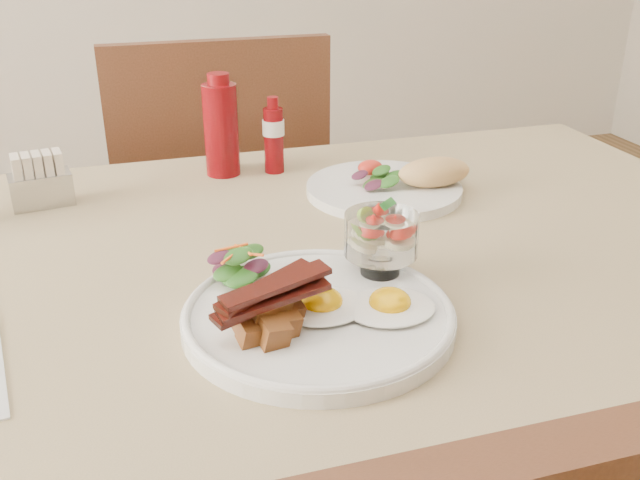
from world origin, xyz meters
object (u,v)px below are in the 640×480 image
Objects in this scene: table at (299,323)px; chair_far at (219,223)px; second_plate at (396,184)px; main_plate at (318,317)px; hot_sauce_bottle at (274,136)px; sugar_caddy at (40,183)px; ketchup_bottle at (221,128)px; fruit_cup at (381,235)px.

chair_far is (0.00, 0.66, -0.14)m from table.
table is 0.29m from second_plate.
hot_sauce_bottle reaches higher than main_plate.
table is 0.43m from sugar_caddy.
sugar_caddy is (-0.31, 0.28, 0.12)m from table.
chair_far is at bearing 98.14° from hot_sauce_bottle.
hot_sauce_bottle reaches higher than sugar_caddy.
hot_sauce_bottle is at bearing 81.86° from main_plate.
chair_far is at bearing 42.35° from sugar_caddy.
chair_far is at bearing 84.25° from ketchup_bottle.
main_plate is 0.49m from ketchup_bottle.
ketchup_bottle reaches higher than sugar_caddy.
ketchup_bottle is at bearing 2.96° from sugar_caddy.
main_plate is 3.36× the size of fruit_cup.
hot_sauce_bottle is (0.05, -0.34, 0.29)m from chair_far.
second_plate is 1.53× the size of ketchup_bottle.
hot_sauce_bottle is at bearing -2.00° from sugar_caddy.
fruit_cup reaches higher than sugar_caddy.
ketchup_bottle reaches higher than hot_sauce_bottle.
hot_sauce_bottle is (-0.02, 0.41, -0.00)m from fruit_cup.
fruit_cup is at bearing -53.41° from sugar_caddy.
second_plate is at bearing -44.69° from hot_sauce_bottle.
chair_far is 0.85m from main_plate.
hot_sauce_bottle is at bearing 135.31° from second_plate.
ketchup_bottle reaches higher than main_plate.
main_plate is at bearing -91.36° from chair_far.
main_plate is 0.39m from second_plate.
chair_far is 0.55m from sugar_caddy.
sugar_caddy is (-0.29, 0.43, 0.03)m from main_plate.
chair_far reaches higher than hot_sauce_bottle.
fruit_cup is 0.92× the size of sugar_caddy.
sugar_caddy reaches higher than main_plate.
chair_far is 10.25× the size of sugar_caddy.
second_plate reaches higher than table.
fruit_cup is 0.53m from sugar_caddy.
hot_sauce_bottle is at bearing 81.53° from table.
hot_sauce_bottle is (-0.15, 0.15, 0.04)m from second_plate.
main_plate is at bearing -65.38° from sugar_caddy.
hot_sauce_bottle is (0.08, -0.01, -0.02)m from ketchup_bottle.
second_plate is 2.72× the size of sugar_caddy.
fruit_cup is (0.07, -0.09, 0.15)m from table.
sugar_caddy is at bearing 168.16° from second_plate.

